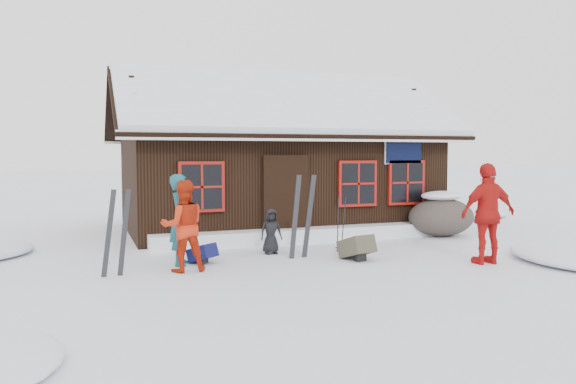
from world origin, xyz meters
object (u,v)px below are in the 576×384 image
at_px(boulder, 441,216).
at_px(skier_orange_right, 488,214).
at_px(ski_pair_left, 116,234).
at_px(skier_teal, 181,220).
at_px(skier_crouched, 271,231).
at_px(ski_poles, 341,225).
at_px(skier_orange_left, 183,226).
at_px(backpack_olive, 357,251).
at_px(backpack_blue, 203,256).

bearing_deg(boulder, skier_orange_right, -111.75).
bearing_deg(ski_pair_left, skier_teal, 38.26).
bearing_deg(skier_crouched, ski_pair_left, -159.81).
bearing_deg(ski_poles, skier_teal, -175.05).
bearing_deg(skier_orange_left, skier_orange_right, 165.95).
xyz_separation_m(skier_teal, skier_orange_right, (5.48, -1.91, 0.10)).
bearing_deg(skier_teal, ski_pair_left, 135.05).
height_order(ski_pair_left, backpack_olive, ski_pair_left).
bearing_deg(skier_crouched, backpack_olive, -40.79).
bearing_deg(boulder, ski_poles, -161.62).
bearing_deg(skier_crouched, ski_poles, -7.72).
height_order(skier_orange_left, backpack_olive, skier_orange_left).
xyz_separation_m(skier_teal, skier_crouched, (1.95, 0.52, -0.38)).
bearing_deg(skier_teal, skier_crouched, -56.32).
bearing_deg(skier_orange_right, skier_crouched, -31.19).
bearing_deg(ski_pair_left, skier_crouched, 31.41).
xyz_separation_m(boulder, ski_poles, (-3.35, -1.11, 0.05)).
xyz_separation_m(skier_orange_left, skier_crouched, (2.01, 1.12, -0.34)).
xyz_separation_m(boulder, ski_pair_left, (-8.00, -2.00, 0.20)).
distance_m(skier_orange_right, backpack_olive, 2.59).
distance_m(skier_orange_right, backpack_blue, 5.49).
xyz_separation_m(ski_pair_left, backpack_olive, (4.53, -0.10, -0.55)).
relative_size(skier_orange_right, ski_pair_left, 1.25).
xyz_separation_m(skier_orange_right, backpack_blue, (-5.08, 1.93, -0.83)).
height_order(skier_crouched, ski_poles, ski_poles).
relative_size(ski_pair_left, backpack_blue, 3.18).
relative_size(ski_poles, backpack_blue, 2.48).
bearing_deg(skier_orange_right, backpack_blue, -17.39).
xyz_separation_m(skier_teal, backpack_olive, (3.33, -0.70, -0.68)).
distance_m(boulder, backpack_blue, 6.56).
xyz_separation_m(skier_orange_right, backpack_olive, (-2.15, 1.21, -0.79)).
relative_size(skier_crouched, boulder, 0.54).
distance_m(ski_pair_left, backpack_blue, 1.81).
relative_size(backpack_blue, backpack_olive, 0.76).
xyz_separation_m(skier_orange_right, boulder, (1.32, 3.32, -0.44)).
height_order(skier_orange_left, skier_orange_right, skier_orange_right).
relative_size(skier_teal, boulder, 0.98).
bearing_deg(skier_crouched, skier_orange_left, -150.16).
height_order(skier_teal, skier_crouched, skier_teal).
distance_m(ski_poles, backpack_blue, 3.09).
relative_size(skier_teal, backpack_blue, 3.53).
bearing_deg(ski_poles, ski_pair_left, -169.14).
bearing_deg(boulder, backpack_blue, -167.72).
bearing_deg(skier_orange_right, backpack_olive, -26.05).
bearing_deg(ski_pair_left, boulder, 26.00).
bearing_deg(backpack_olive, backpack_blue, 155.72).
xyz_separation_m(boulder, backpack_blue, (-6.40, -1.39, -0.39)).
bearing_deg(ski_poles, skier_orange_right, -47.48).
relative_size(skier_teal, skier_orange_left, 1.05).
distance_m(skier_teal, skier_orange_left, 0.61).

